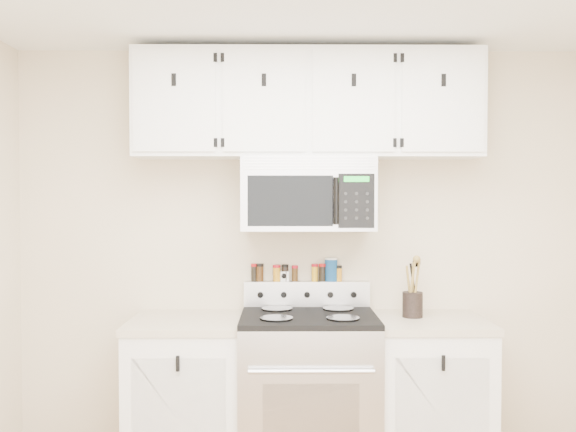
{
  "coord_description": "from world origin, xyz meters",
  "views": [
    {
      "loc": [
        -0.14,
        -2.17,
        1.61
      ],
      "look_at": [
        -0.12,
        1.45,
        1.5
      ],
      "focal_mm": 40.0,
      "sensor_mm": 36.0,
      "label": 1
    }
  ],
  "objects_px": {
    "range": "(308,396)",
    "utensil_crock": "(413,302)",
    "salt_canister": "(331,269)",
    "microwave": "(308,194)"
  },
  "relations": [
    {
      "from": "salt_canister",
      "to": "microwave",
      "type": "bearing_deg",
      "value": -133.51
    },
    {
      "from": "microwave",
      "to": "utensil_crock",
      "type": "bearing_deg",
      "value": -5.89
    },
    {
      "from": "microwave",
      "to": "salt_canister",
      "type": "xyz_separation_m",
      "value": [
        0.15,
        0.16,
        -0.46
      ]
    },
    {
      "from": "microwave",
      "to": "salt_canister",
      "type": "distance_m",
      "value": 0.51
    },
    {
      "from": "utensil_crock",
      "to": "salt_canister",
      "type": "relative_size",
      "value": 2.38
    },
    {
      "from": "range",
      "to": "microwave",
      "type": "height_order",
      "value": "microwave"
    },
    {
      "from": "utensil_crock",
      "to": "salt_canister",
      "type": "xyz_separation_m",
      "value": [
        -0.45,
        0.22,
        0.17
      ]
    },
    {
      "from": "range",
      "to": "utensil_crock",
      "type": "distance_m",
      "value": 0.8
    },
    {
      "from": "utensil_crock",
      "to": "salt_canister",
      "type": "bearing_deg",
      "value": 154.36
    },
    {
      "from": "microwave",
      "to": "range",
      "type": "bearing_deg",
      "value": -90.23
    }
  ]
}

